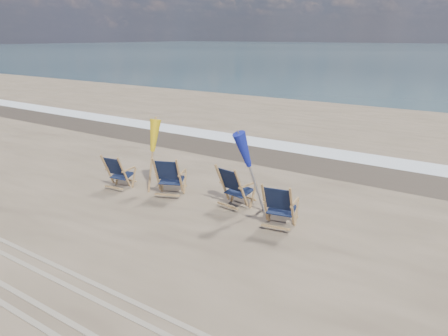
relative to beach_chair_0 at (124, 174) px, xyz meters
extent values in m
cube|color=silver|center=(2.65, 6.98, -0.50)|extent=(200.00, 1.40, 0.01)
cube|color=#42362A|center=(2.65, 5.48, -0.50)|extent=(200.00, 2.60, 0.00)
cylinder|color=#A07848|center=(0.58, 0.48, 0.47)|extent=(0.06, 0.06, 1.94)
cone|color=gold|center=(0.58, 0.48, 0.96)|extent=(0.30, 0.30, 0.85)
cylinder|color=#A5A5AD|center=(3.63, 0.64, 0.55)|extent=(0.06, 0.06, 2.10)
cone|color=navy|center=(3.63, 0.64, 1.12)|extent=(0.30, 0.30, 0.85)
camera|label=1|loc=(8.54, -7.62, 3.55)|focal=35.00mm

